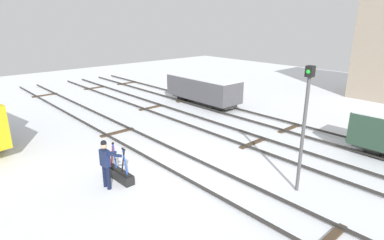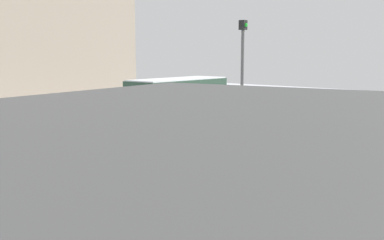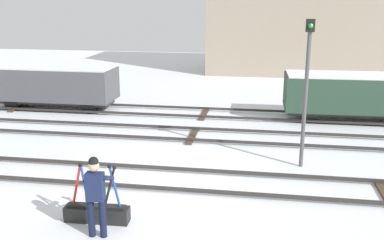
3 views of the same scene
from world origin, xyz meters
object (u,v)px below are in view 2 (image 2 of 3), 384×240
Objects in this scene: rail_worker at (302,147)px; signal_post at (242,68)px; freight_car_mid_siding at (178,94)px; switch_lever_frame at (272,178)px.

signal_post is at bearing 44.53° from rail_worker.
freight_car_mid_siding is at bearing 66.10° from signal_post.
signal_post is (4.97, 4.36, 2.44)m from switch_lever_frame.
signal_post reaches higher than rail_worker.
rail_worker reaches higher than switch_lever_frame.
signal_post reaches higher than switch_lever_frame.
switch_lever_frame is at bearing -138.77° from signal_post.
rail_worker is at bearing -69.49° from switch_lever_frame.
switch_lever_frame is at bearing -128.11° from freight_car_mid_siding.
rail_worker is 12.88m from freight_car_mid_siding.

